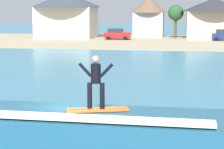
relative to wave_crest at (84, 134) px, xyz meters
The scene contains 11 objects.
ground_plane 1.30m from the wave_crest, 115.88° to the left, with size 260.00×260.00×0.00m, color teal.
wave_crest is the anchor object (origin of this frame).
surfboard 1.05m from the wave_crest, 16.94° to the right, with size 2.04×1.04×0.06m.
surfer 1.96m from the wave_crest, 12.87° to the right, with size 1.15×0.32×1.73m.
shoreline_bank 49.22m from the wave_crest, 90.53° to the left, with size 120.00×27.62×0.08m.
car_near_shore 51.48m from the wave_crest, 97.79° to the left, with size 4.22×2.05×1.86m.
car_far_shore 52.39m from the wave_crest, 79.23° to the left, with size 3.85×2.12×1.86m.
house_with_chimney 55.86m from the wave_crest, 106.73° to the left, with size 11.79×11.79×7.90m.
house_gabled_white 55.02m from the wave_crest, 81.30° to the left, with size 10.50×10.50×6.68m.
house_small_cottage 57.48m from the wave_crest, 92.42° to the left, with size 6.41×6.41×6.88m.
tree_tall_bare 55.40m from the wave_crest, 87.66° to the left, with size 2.61×2.61×5.65m.
Camera 1 is at (3.52, -13.32, 4.90)m, focal length 63.64 mm.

